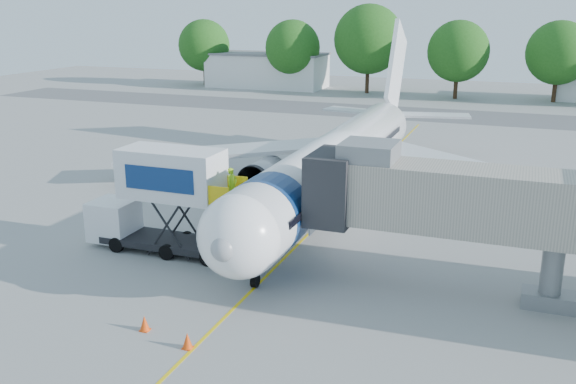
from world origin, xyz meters
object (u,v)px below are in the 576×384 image
(jet_bridge, at_px, (447,199))
(aircraft, at_px, (340,160))
(catering_hiloader, at_px, (162,200))
(ground_tug, at_px, (57,381))

(jet_bridge, bearing_deg, aircraft, 125.70)
(aircraft, xyz_separation_m, catering_hiloader, (-6.27, -11.12, -0.19))
(aircraft, height_order, catering_hiloader, aircraft)
(jet_bridge, bearing_deg, catering_hiloader, -179.99)
(catering_hiloader, xyz_separation_m, ground_tug, (3.72, -12.78, -2.05))
(aircraft, bearing_deg, ground_tug, -96.08)
(catering_hiloader, distance_m, ground_tug, 13.46)
(catering_hiloader, bearing_deg, jet_bridge, 0.01)
(ground_tug, bearing_deg, catering_hiloader, 98.55)
(jet_bridge, xyz_separation_m, ground_tug, (-10.54, -12.78, -3.63))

